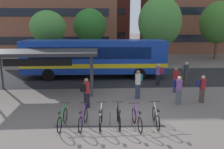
{
  "coord_description": "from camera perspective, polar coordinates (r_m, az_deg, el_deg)",
  "views": [
    {
      "loc": [
        -1.17,
        -9.7,
        4.51
      ],
      "look_at": [
        -0.5,
        4.07,
        1.41
      ],
      "focal_mm": 35.91,
      "sensor_mm": 36.0,
      "label": 1
    }
  ],
  "objects": [
    {
      "name": "ground",
      "position": [
        10.76,
        3.81,
        -12.15
      ],
      "size": [
        200.0,
        200.0,
        0.0
      ],
      "primitive_type": "plane",
      "color": "#6B605B"
    },
    {
      "name": "bus_lane_asphalt",
      "position": [
        19.66,
        0.72,
        -0.59
      ],
      "size": [
        80.0,
        7.2,
        0.01
      ],
      "primitive_type": "cube",
      "color": "#232326",
      "rests_on": "ground"
    },
    {
      "name": "city_bus",
      "position": [
        19.3,
        -4.27,
        4.48
      ],
      "size": [
        12.06,
        2.73,
        3.2
      ],
      "rotation": [
        0.0,
        0.0,
        -0.01
      ],
      "color": "#14389E",
      "rests_on": "ground"
    },
    {
      "name": "bike_rack",
      "position": [
        10.34,
        -0.51,
        -12.64
      ],
      "size": [
        4.96,
        0.25,
        0.7
      ],
      "rotation": [
        0.0,
        0.0,
        -0.03
      ],
      "color": "#47474C",
      "rests_on": "ground"
    },
    {
      "name": "parked_bicycle_green_0",
      "position": [
        10.38,
        -12.5,
        -11.07
      ],
      "size": [
        0.52,
        1.72,
        0.99
      ],
      "rotation": [
        0.0,
        0.0,
        1.48
      ],
      "color": "black",
      "rests_on": "ground"
    },
    {
      "name": "parked_bicycle_purple_1",
      "position": [
        10.24,
        -7.37,
        -11.21
      ],
      "size": [
        0.52,
        1.71,
        0.99
      ],
      "rotation": [
        0.0,
        0.0,
        1.42
      ],
      "color": "black",
      "rests_on": "ground"
    },
    {
      "name": "parked_bicycle_white_2",
      "position": [
        10.23,
        -2.85,
        -11.13
      ],
      "size": [
        0.52,
        1.72,
        0.99
      ],
      "rotation": [
        0.0,
        0.0,
        1.5
      ],
      "color": "black",
      "rests_on": "ground"
    },
    {
      "name": "parked_bicycle_black_3",
      "position": [
        10.27,
        1.7,
        -11.01
      ],
      "size": [
        0.52,
        1.72,
        0.99
      ],
      "rotation": [
        0.0,
        0.0,
        1.58
      ],
      "color": "black",
      "rests_on": "ground"
    },
    {
      "name": "parked_bicycle_purple_4",
      "position": [
        10.19,
        6.36,
        -11.3
      ],
      "size": [
        0.52,
        1.72,
        0.99
      ],
      "rotation": [
        0.0,
        0.0,
        1.67
      ],
      "color": "black",
      "rests_on": "ground"
    },
    {
      "name": "parked_bicycle_silver_5",
      "position": [
        10.51,
        11.1,
        -10.69
      ],
      "size": [
        0.52,
        1.72,
        0.99
      ],
      "rotation": [
        0.0,
        0.0,
        1.51
      ],
      "color": "black",
      "rests_on": "ground"
    },
    {
      "name": "transit_shelter",
      "position": [
        15.39,
        -17.36,
        5.08
      ],
      "size": [
        7.26,
        3.1,
        2.81
      ],
      "rotation": [
        0.0,
        0.0,
        0.01
      ],
      "color": "#38383D",
      "rests_on": "ground"
    },
    {
      "name": "commuter_red_pack_0",
      "position": [
        15.6,
        15.93,
        -0.9
      ],
      "size": [
        0.57,
        0.6,
        1.7
      ],
      "rotation": [
        0.0,
        0.0,
        4.04
      ],
      "color": "#2D3851",
      "rests_on": "ground"
    },
    {
      "name": "commuter_navy_pack_1",
      "position": [
        14.07,
        21.91,
        -2.97
      ],
      "size": [
        0.58,
        0.44,
        1.63
      ],
      "rotation": [
        0.0,
        0.0,
        6.01
      ],
      "color": "#47382D",
      "rests_on": "ground"
    },
    {
      "name": "commuter_red_pack_2",
      "position": [
        17.11,
        11.82,
        0.37
      ],
      "size": [
        0.6,
        0.52,
        1.65
      ],
      "rotation": [
        0.0,
        0.0,
        2.64
      ],
      "color": "black",
      "rests_on": "ground"
    },
    {
      "name": "commuter_grey_pack_3",
      "position": [
        18.03,
        18.32,
        0.77
      ],
      "size": [
        0.35,
        0.53,
        1.73
      ],
      "rotation": [
        0.0,
        0.0,
        4.74
      ],
      "color": "#47382D",
      "rests_on": "ground"
    },
    {
      "name": "commuter_black_pack_4",
      "position": [
        12.27,
        -6.61,
        -4.2
      ],
      "size": [
        0.58,
        0.6,
        1.68
      ],
      "rotation": [
        0.0,
        0.0,
        0.85
      ],
      "color": "black",
      "rests_on": "ground"
    },
    {
      "name": "commuter_navy_pack_5",
      "position": [
        13.32,
        16.55,
        -3.31
      ],
      "size": [
        0.56,
        0.6,
        1.67
      ],
      "rotation": [
        0.0,
        0.0,
        5.34
      ],
      "color": "#565660",
      "rests_on": "ground"
    },
    {
      "name": "commuter_teal_pack_6",
      "position": [
        13.84,
        6.69,
        -1.95
      ],
      "size": [
        0.57,
        0.6,
        1.8
      ],
      "rotation": [
        0.0,
        0.0,
        4.04
      ],
      "color": "#2D3851",
      "rests_on": "ground"
    },
    {
      "name": "street_tree_0",
      "position": [
        24.78,
        -16.0,
        11.5
      ],
      "size": [
        3.71,
        3.71,
        5.93
      ],
      "color": "brown",
      "rests_on": "ground"
    },
    {
      "name": "street_tree_1",
      "position": [
        32.28,
        25.41,
        11.86
      ],
      "size": [
        4.55,
        4.55,
        7.39
      ],
      "color": "brown",
      "rests_on": "ground"
    },
    {
      "name": "street_tree_2",
      "position": [
        26.94,
        12.06,
        12.94
      ],
      "size": [
        4.91,
        4.91,
        7.64
      ],
      "color": "brown",
      "rests_on": "ground"
    },
    {
      "name": "street_tree_3",
      "position": [
        27.15,
        -5.65,
        12.22
      ],
      "size": [
        3.88,
        3.88,
        6.33
      ],
      "color": "brown",
      "rests_on": "ground"
    },
    {
      "name": "building_left_wing",
      "position": [
        39.29,
        -13.95,
        16.84
      ],
      "size": [
        18.89,
        13.24,
        15.24
      ],
      "color": "brown",
      "rests_on": "ground"
    },
    {
      "name": "building_right_wing",
      "position": [
        44.77,
        25.1,
        16.08
      ],
      "size": [
        24.6,
        12.03,
        16.15
      ],
      "color": "brown",
      "rests_on": "ground"
    },
    {
      "name": "building_centre_block",
      "position": [
        49.43,
        -4.96,
        17.26
      ],
      "size": [
        14.27,
        12.96,
        17.04
      ],
      "color": "brown",
      "rests_on": "ground"
    }
  ]
}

